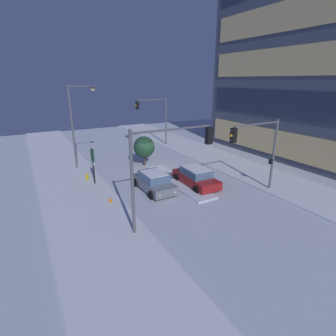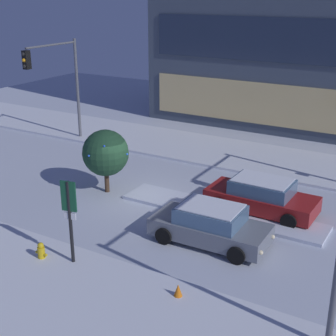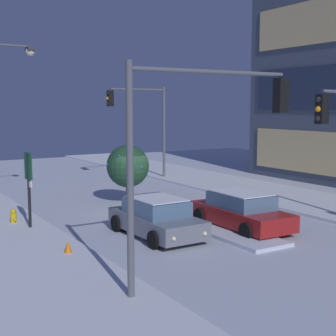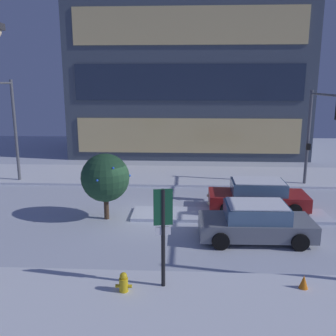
{
  "view_description": "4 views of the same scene",
  "coord_description": "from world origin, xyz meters",
  "px_view_note": "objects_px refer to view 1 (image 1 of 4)",
  "views": [
    {
      "loc": [
        22.42,
        -10.69,
        8.44
      ],
      "look_at": [
        4.27,
        -0.73,
        1.53
      ],
      "focal_mm": 28.46,
      "sensor_mm": 36.0,
      "label": 1
    },
    {
      "loc": [
        11.56,
        -17.24,
        9.06
      ],
      "look_at": [
        1.06,
        0.73,
        1.41
      ],
      "focal_mm": 52.46,
      "sensor_mm": 36.0,
      "label": 2
    },
    {
      "loc": [
        20.85,
        -11.57,
        4.95
      ],
      "look_at": [
        1.09,
        0.46,
        2.09
      ],
      "focal_mm": 53.74,
      "sensor_mm": 36.0,
      "label": 3
    },
    {
      "loc": [
        1.87,
        -16.18,
        6.06
      ],
      "look_at": [
        1.04,
        0.28,
        2.29
      ],
      "focal_mm": 40.11,
      "sensor_mm": 36.0,
      "label": 4
    }
  ],
  "objects_px": {
    "traffic_light_corner_far_left": "(154,113)",
    "parking_info_sign": "(93,162)",
    "car_far": "(196,177)",
    "decorated_tree_median": "(144,147)",
    "traffic_light_corner_far_right": "(258,145)",
    "street_lamp_arched": "(78,116)",
    "car_near": "(154,182)",
    "construction_cone": "(110,200)",
    "fire_hydrant": "(87,178)",
    "traffic_light_corner_near_right": "(168,158)"
  },
  "relations": [
    {
      "from": "traffic_light_corner_far_left",
      "to": "street_lamp_arched",
      "type": "xyz_separation_m",
      "value": [
        4.56,
        -10.2,
        0.82
      ]
    },
    {
      "from": "street_lamp_arched",
      "to": "parking_info_sign",
      "type": "height_order",
      "value": "street_lamp_arched"
    },
    {
      "from": "traffic_light_corner_far_right",
      "to": "parking_info_sign",
      "type": "bearing_deg",
      "value": -37.14
    },
    {
      "from": "traffic_light_corner_far_left",
      "to": "fire_hydrant",
      "type": "bearing_deg",
      "value": 38.73
    },
    {
      "from": "car_far",
      "to": "traffic_light_corner_far_left",
      "type": "height_order",
      "value": "traffic_light_corner_far_left"
    },
    {
      "from": "car_far",
      "to": "decorated_tree_median",
      "type": "height_order",
      "value": "decorated_tree_median"
    },
    {
      "from": "traffic_light_corner_far_right",
      "to": "traffic_light_corner_far_left",
      "type": "xyz_separation_m",
      "value": [
        -17.5,
        0.13,
        0.43
      ]
    },
    {
      "from": "traffic_light_corner_far_right",
      "to": "car_near",
      "type": "bearing_deg",
      "value": -34.43
    },
    {
      "from": "traffic_light_corner_far_right",
      "to": "decorated_tree_median",
      "type": "distance_m",
      "value": 11.73
    },
    {
      "from": "street_lamp_arched",
      "to": "construction_cone",
      "type": "xyz_separation_m",
      "value": [
        9.32,
        -0.11,
        -4.88
      ]
    },
    {
      "from": "street_lamp_arched",
      "to": "construction_cone",
      "type": "relative_size",
      "value": 14.51
    },
    {
      "from": "traffic_light_corner_far_left",
      "to": "decorated_tree_median",
      "type": "height_order",
      "value": "traffic_light_corner_far_left"
    },
    {
      "from": "traffic_light_corner_far_right",
      "to": "decorated_tree_median",
      "type": "bearing_deg",
      "value": -67.72
    },
    {
      "from": "car_far",
      "to": "traffic_light_corner_far_right",
      "type": "distance_m",
      "value": 5.62
    },
    {
      "from": "car_far",
      "to": "decorated_tree_median",
      "type": "xyz_separation_m",
      "value": [
        -7.04,
        -1.55,
        1.21
      ]
    },
    {
      "from": "car_far",
      "to": "street_lamp_arched",
      "type": "relative_size",
      "value": 0.6
    },
    {
      "from": "traffic_light_corner_near_right",
      "to": "parking_info_sign",
      "type": "xyz_separation_m",
      "value": [
        -8.66,
        -2.23,
        -2.27
      ]
    },
    {
      "from": "traffic_light_corner_far_right",
      "to": "traffic_light_corner_far_left",
      "type": "height_order",
      "value": "traffic_light_corner_far_left"
    },
    {
      "from": "car_near",
      "to": "traffic_light_corner_far_left",
      "type": "bearing_deg",
      "value": 152.64
    },
    {
      "from": "traffic_light_corner_far_right",
      "to": "parking_info_sign",
      "type": "height_order",
      "value": "traffic_light_corner_far_right"
    },
    {
      "from": "traffic_light_corner_far_left",
      "to": "traffic_light_corner_near_right",
      "type": "height_order",
      "value": "traffic_light_corner_far_left"
    },
    {
      "from": "traffic_light_corner_near_right",
      "to": "traffic_light_corner_far_left",
      "type": "bearing_deg",
      "value": 66.12
    },
    {
      "from": "parking_info_sign",
      "to": "decorated_tree_median",
      "type": "xyz_separation_m",
      "value": [
        -2.95,
        5.86,
        -0.08
      ]
    },
    {
      "from": "traffic_light_corner_near_right",
      "to": "fire_hydrant",
      "type": "distance_m",
      "value": 10.86
    },
    {
      "from": "car_near",
      "to": "construction_cone",
      "type": "xyz_separation_m",
      "value": [
        0.74,
        -3.8,
        -0.44
      ]
    },
    {
      "from": "car_far",
      "to": "decorated_tree_median",
      "type": "relative_size",
      "value": 1.59
    },
    {
      "from": "street_lamp_arched",
      "to": "construction_cone",
      "type": "distance_m",
      "value": 10.52
    },
    {
      "from": "car_far",
      "to": "parking_info_sign",
      "type": "bearing_deg",
      "value": 62.04
    },
    {
      "from": "traffic_light_corner_near_right",
      "to": "street_lamp_arched",
      "type": "xyz_separation_m",
      "value": [
        -13.84,
        -2.05,
        0.87
      ]
    },
    {
      "from": "traffic_light_corner_near_right",
      "to": "street_lamp_arched",
      "type": "relative_size",
      "value": 0.76
    },
    {
      "from": "parking_info_sign",
      "to": "decorated_tree_median",
      "type": "bearing_deg",
      "value": 15.83
    },
    {
      "from": "traffic_light_corner_far_left",
      "to": "parking_info_sign",
      "type": "height_order",
      "value": "traffic_light_corner_far_left"
    },
    {
      "from": "traffic_light_corner_near_right",
      "to": "decorated_tree_median",
      "type": "xyz_separation_m",
      "value": [
        -11.6,
        3.63,
        -2.36
      ]
    },
    {
      "from": "car_near",
      "to": "street_lamp_arched",
      "type": "height_order",
      "value": "street_lamp_arched"
    },
    {
      "from": "parking_info_sign",
      "to": "traffic_light_corner_far_right",
      "type": "bearing_deg",
      "value": -48.0
    },
    {
      "from": "traffic_light_corner_far_left",
      "to": "construction_cone",
      "type": "xyz_separation_m",
      "value": [
        13.87,
        -10.31,
        -4.07
      ]
    },
    {
      "from": "traffic_light_corner_near_right",
      "to": "construction_cone",
      "type": "relative_size",
      "value": 11.0
    },
    {
      "from": "traffic_light_corner_far_right",
      "to": "decorated_tree_median",
      "type": "xyz_separation_m",
      "value": [
        -10.7,
        -4.38,
        -1.98
      ]
    },
    {
      "from": "car_near",
      "to": "car_far",
      "type": "relative_size",
      "value": 0.95
    },
    {
      "from": "traffic_light_corner_far_left",
      "to": "decorated_tree_median",
      "type": "xyz_separation_m",
      "value": [
        6.8,
        -4.52,
        -2.42
      ]
    },
    {
      "from": "traffic_light_corner_far_left",
      "to": "fire_hydrant",
      "type": "xyz_separation_m",
      "value": [
        8.62,
        -10.74,
        -3.99
      ]
    },
    {
      "from": "parking_info_sign",
      "to": "construction_cone",
      "type": "bearing_deg",
      "value": -99.99
    },
    {
      "from": "traffic_light_corner_far_left",
      "to": "car_near",
      "type": "bearing_deg",
      "value": 63.63
    },
    {
      "from": "car_far",
      "to": "traffic_light_corner_far_left",
      "type": "xyz_separation_m",
      "value": [
        -13.84,
        2.97,
        3.63
      ]
    },
    {
      "from": "decorated_tree_median",
      "to": "parking_info_sign",
      "type": "bearing_deg",
      "value": -63.31
    },
    {
      "from": "traffic_light_corner_far_left",
      "to": "construction_cone",
      "type": "relative_size",
      "value": 11.32
    },
    {
      "from": "decorated_tree_median",
      "to": "construction_cone",
      "type": "bearing_deg",
      "value": -39.32
    },
    {
      "from": "traffic_light_corner_far_right",
      "to": "car_far",
      "type": "bearing_deg",
      "value": -52.25
    },
    {
      "from": "car_far",
      "to": "parking_info_sign",
      "type": "relative_size",
      "value": 1.53
    },
    {
      "from": "traffic_light_corner_near_right",
      "to": "fire_hydrant",
      "type": "relative_size",
      "value": 8.29
    }
  ]
}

